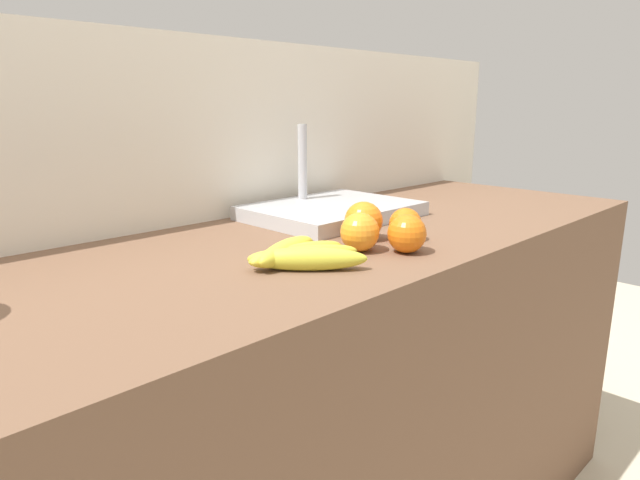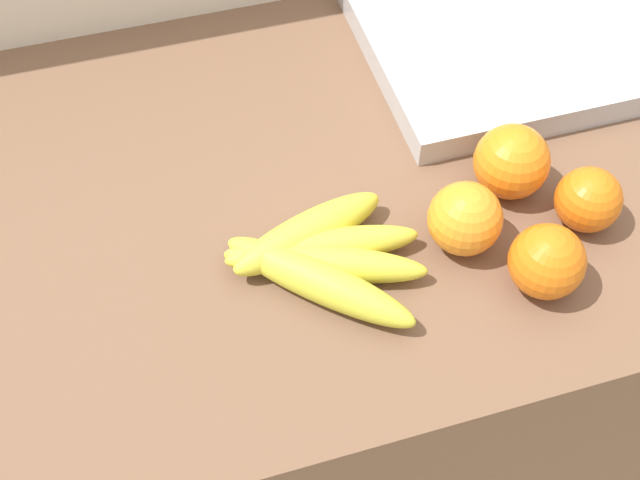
{
  "view_description": "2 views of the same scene",
  "coord_description": "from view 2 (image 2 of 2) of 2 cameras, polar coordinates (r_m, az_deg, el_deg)",
  "views": [
    {
      "loc": [
        -0.83,
        -0.8,
        1.15
      ],
      "look_at": [
        -0.15,
        -0.12,
        0.91
      ],
      "focal_mm": 30.72,
      "sensor_mm": 36.0,
      "label": 1
    },
    {
      "loc": [
        -0.33,
        -0.56,
        1.53
      ],
      "look_at": [
        -0.2,
        -0.13,
        0.94
      ],
      "focal_mm": 44.34,
      "sensor_mm": 36.0,
      "label": 2
    }
  ],
  "objects": [
    {
      "name": "orange_back_right",
      "position": [
        0.79,
        16.05,
        -1.5
      ],
      "size": [
        0.07,
        0.07,
        0.07
      ],
      "primitive_type": "sphere",
      "color": "orange",
      "rests_on": "counter"
    },
    {
      "name": "orange_center",
      "position": [
        0.81,
        10.41,
        1.52
      ],
      "size": [
        0.08,
        0.08,
        0.08
      ],
      "primitive_type": "sphere",
      "color": "orange",
      "rests_on": "counter"
    },
    {
      "name": "sink_basin",
      "position": [
        1.06,
        14.67,
        14.25
      ],
      "size": [
        0.4,
        0.31,
        0.23
      ],
      "color": "#B7BABF",
      "rests_on": "counter"
    },
    {
      "name": "ground_plane",
      "position": [
        1.66,
        5.6,
        -14.21
      ],
      "size": [
        6.0,
        6.0,
        0.0
      ],
      "primitive_type": "plane",
      "color": "beige"
    },
    {
      "name": "orange_right",
      "position": [
        0.86,
        13.65,
        5.51
      ],
      "size": [
        0.08,
        0.08,
        0.08
      ],
      "primitive_type": "sphere",
      "color": "orange",
      "rests_on": "counter"
    },
    {
      "name": "counter",
      "position": [
        1.27,
        7.15,
        -6.75
      ],
      "size": [
        1.88,
        0.63,
        0.87
      ],
      "primitive_type": "cube",
      "color": "brown",
      "rests_on": "ground"
    },
    {
      "name": "orange_back_left",
      "position": [
        0.86,
        18.79,
        2.77
      ],
      "size": [
        0.07,
        0.07,
        0.07
      ],
      "primitive_type": "sphere",
      "color": "orange",
      "rests_on": "counter"
    },
    {
      "name": "wall_back",
      "position": [
        1.3,
        2.71,
        10.89
      ],
      "size": [
        2.28,
        0.06,
        1.3
      ],
      "primitive_type": "cube",
      "color": "silver",
      "rests_on": "ground"
    },
    {
      "name": "banana_bunch",
      "position": [
        0.79,
        -0.13,
        -1.19
      ],
      "size": [
        0.21,
        0.19,
        0.04
      ],
      "color": "gold",
      "rests_on": "counter"
    }
  ]
}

